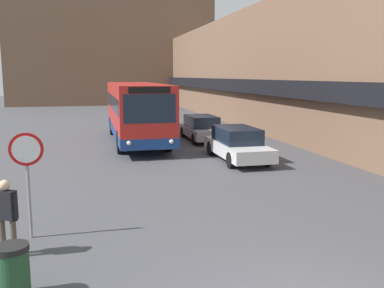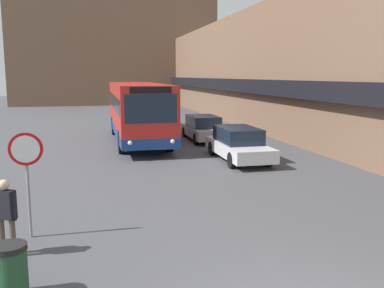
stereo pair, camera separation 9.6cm
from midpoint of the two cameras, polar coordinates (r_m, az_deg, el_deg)
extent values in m
cube|color=brown|center=(32.19, 10.68, 9.73)|extent=(5.00, 60.00, 8.36)
cube|color=black|center=(31.17, 5.96, 7.79)|extent=(0.50, 60.00, 0.90)
cube|color=brown|center=(59.04, -10.76, 13.85)|extent=(26.00, 8.00, 17.53)
cube|color=red|center=(24.38, -7.56, 4.68)|extent=(2.63, 11.18, 2.82)
cube|color=navy|center=(24.50, -7.50, 1.96)|extent=(2.65, 11.20, 0.49)
cube|color=#192333|center=(24.35, -7.58, 5.60)|extent=(2.65, 10.29, 0.78)
cube|color=#192333|center=(18.80, -5.78, 4.70)|extent=(2.31, 0.03, 1.27)
cube|color=black|center=(18.76, -5.82, 7.16)|extent=(1.84, 0.03, 0.28)
sphere|color=#F2EAC6|center=(18.86, -8.55, 0.12)|extent=(0.20, 0.20, 0.20)
sphere|color=#F2EAC6|center=(19.11, -2.90, 0.33)|extent=(0.20, 0.20, 0.20)
cylinder|color=black|center=(21.00, -9.72, 0.27)|extent=(0.28, 1.14, 1.14)
cylinder|color=black|center=(21.28, -3.31, 0.51)|extent=(0.28, 1.14, 1.14)
cylinder|color=black|center=(27.86, -10.70, 2.41)|extent=(0.28, 1.14, 1.14)
cylinder|color=black|center=(28.07, -5.83, 2.57)|extent=(0.28, 1.14, 1.14)
cube|color=silver|center=(19.16, 5.92, -0.59)|extent=(1.78, 4.82, 0.55)
cube|color=#192333|center=(19.18, 5.83, 1.25)|extent=(1.57, 2.65, 0.66)
cylinder|color=black|center=(18.12, 9.90, -1.91)|extent=(0.20, 0.66, 0.66)
cylinder|color=black|center=(17.55, 5.03, -2.16)|extent=(0.20, 0.66, 0.66)
cylinder|color=black|center=(20.85, 6.65, -0.39)|extent=(0.20, 0.66, 0.66)
cylinder|color=black|center=(20.35, 2.37, -0.57)|extent=(0.20, 0.66, 0.66)
cube|color=#B7B7BC|center=(25.03, 1.21, 1.69)|extent=(1.77, 4.74, 0.53)
cube|color=#192333|center=(25.08, 1.14, 3.06)|extent=(1.56, 2.61, 0.64)
cylinder|color=black|center=(23.88, 3.98, 0.82)|extent=(0.20, 0.63, 0.63)
cylinder|color=black|center=(23.45, 0.21, 0.69)|extent=(0.20, 0.63, 0.63)
cylinder|color=black|center=(26.67, 2.08, 1.71)|extent=(0.20, 0.63, 0.63)
cylinder|color=black|center=(26.29, -1.31, 1.60)|extent=(0.20, 0.63, 0.63)
cylinder|color=gray|center=(10.59, -21.20, -5.25)|extent=(0.07, 0.07, 2.49)
cylinder|color=red|center=(10.40, -21.49, -0.66)|extent=(0.76, 0.03, 0.76)
cylinder|color=white|center=(10.38, -21.50, -0.67)|extent=(0.62, 0.02, 0.62)
cylinder|color=brown|center=(10.05, -24.17, -11.21)|extent=(0.12, 0.12, 0.81)
cylinder|color=brown|center=(9.86, -22.93, -11.51)|extent=(0.12, 0.12, 0.81)
cube|color=black|center=(9.74, -23.83, -7.43)|extent=(0.48, 0.41, 0.61)
sphere|color=beige|center=(9.63, -23.99, -5.05)|extent=(0.22, 0.22, 0.22)
cylinder|color=black|center=(9.60, -22.84, -7.79)|extent=(0.09, 0.09, 0.58)
cylinder|color=#234C2D|center=(8.17, -23.11, -15.73)|extent=(0.56, 0.56, 0.85)
cylinder|color=black|center=(7.99, -23.33, -12.63)|extent=(0.59, 0.59, 0.10)
camera|label=1|loc=(0.05, -90.22, -0.04)|focal=40.00mm
camera|label=2|loc=(0.05, 89.78, 0.04)|focal=40.00mm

